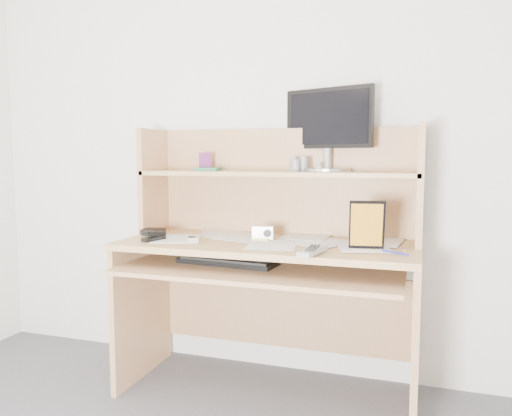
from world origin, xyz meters
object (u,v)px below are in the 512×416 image
(keyboard, at_px, (228,260))
(tv_remote, at_px, (313,251))
(game_case, at_px, (367,225))
(monitor, at_px, (328,127))
(desk, at_px, (272,250))

(keyboard, distance_m, tv_remote, 0.48)
(game_case, xyz_separation_m, monitor, (-0.23, 0.32, 0.44))
(tv_remote, bearing_deg, monitor, 105.14)
(monitor, bearing_deg, keyboard, -121.62)
(keyboard, xyz_separation_m, game_case, (0.64, 0.01, 0.20))
(tv_remote, bearing_deg, keyboard, 170.98)
(keyboard, relative_size, game_case, 2.30)
(keyboard, relative_size, monitor, 1.06)
(tv_remote, height_order, monitor, monitor)
(desk, relative_size, keyboard, 2.87)
(monitor, bearing_deg, game_case, -34.69)
(desk, bearing_deg, game_case, -18.71)
(desk, xyz_separation_m, tv_remote, (0.27, -0.33, 0.07))
(desk, height_order, keyboard, desk)
(tv_remote, bearing_deg, game_case, 52.20)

